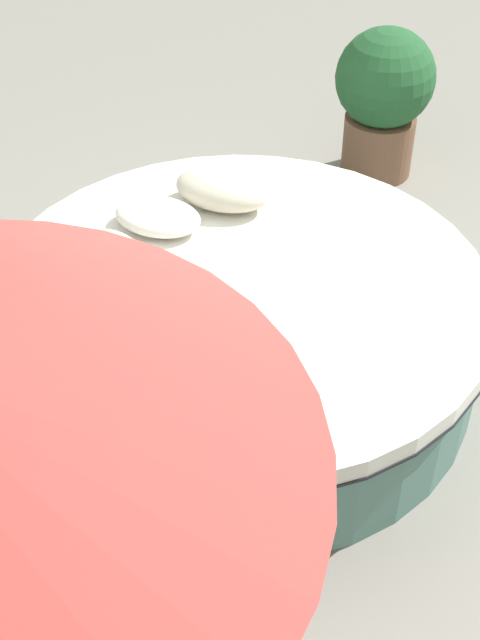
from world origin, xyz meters
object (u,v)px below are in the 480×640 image
(round_bed, at_px, (240,328))
(planter, at_px, (383,96))
(throw_pillow_2, at_px, (101,251))
(throw_pillow_0, at_px, (223,189))
(throw_pillow_1, at_px, (158,217))
(throw_pillow_4, at_px, (157,342))
(throw_pillow_3, at_px, (109,301))

(round_bed, relative_size, planter, 2.40)
(round_bed, xyz_separation_m, throw_pillow_2, (-0.72, -0.10, 0.38))
(throw_pillow_2, bearing_deg, throw_pillow_0, 63.08)
(throw_pillow_0, xyz_separation_m, throw_pillow_1, (-0.24, -0.34, -0.03))
(throw_pillow_1, distance_m, throw_pillow_2, 0.42)
(throw_pillow_1, height_order, throw_pillow_2, throw_pillow_2)
(throw_pillow_4, distance_m, planter, 3.01)
(throw_pillow_0, bearing_deg, throw_pillow_1, -125.43)
(throw_pillow_0, relative_size, throw_pillow_1, 1.13)
(planter, bearing_deg, throw_pillow_3, -103.14)
(throw_pillow_1, distance_m, planter, 2.17)
(throw_pillow_3, bearing_deg, planter, 76.86)
(throw_pillow_4, height_order, planter, planter)
(throw_pillow_3, distance_m, planter, 2.87)
(throw_pillow_0, height_order, throw_pillow_4, throw_pillow_4)
(throw_pillow_3, relative_size, planter, 0.50)
(round_bed, distance_m, planter, 2.35)
(throw_pillow_4, xyz_separation_m, planter, (0.30, 2.99, -0.13))
(throw_pillow_4, bearing_deg, planter, 84.20)
(planter, bearing_deg, throw_pillow_1, -110.12)
(round_bed, bearing_deg, throw_pillow_3, -136.98)
(throw_pillow_3, bearing_deg, throw_pillow_0, 82.42)
(throw_pillow_3, bearing_deg, throw_pillow_4, -30.05)
(throw_pillow_0, bearing_deg, planter, 73.41)
(throw_pillow_1, height_order, planter, planter)
(round_bed, relative_size, throw_pillow_4, 5.31)
(throw_pillow_2, relative_size, planter, 0.39)
(throw_pillow_0, distance_m, throw_pillow_4, 1.30)
(throw_pillow_1, xyz_separation_m, planter, (0.75, 2.04, -0.10))
(round_bed, distance_m, throw_pillow_4, 0.79)
(throw_pillow_0, height_order, throw_pillow_1, throw_pillow_0)
(throw_pillow_2, relative_size, throw_pillow_3, 0.78)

